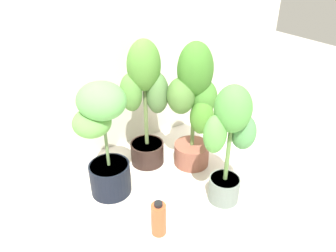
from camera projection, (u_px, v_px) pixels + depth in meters
name	position (u px, v px, depth m)	size (l,w,h in m)	color
ground_plane	(180.00, 210.00, 1.87)	(8.00, 8.00, 0.00)	silver
mylar_back_wall	(109.00, 12.00, 2.01)	(3.20, 0.01, 2.00)	silver
potted_plant_back_right	(194.00, 102.00, 2.03)	(0.39, 0.32, 0.88)	brown
potted_plant_back_left	(103.00, 136.00, 1.81)	(0.39, 0.37, 0.74)	black
potted_plant_front_right	(229.00, 138.00, 1.74)	(0.35, 0.24, 0.76)	slate
potted_plant_back_center	(145.00, 100.00, 2.05)	(0.34, 0.24, 0.89)	#2F1F1A
nutrient_bottle	(159.00, 219.00, 1.68)	(0.08, 0.08, 0.22)	#C0532D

